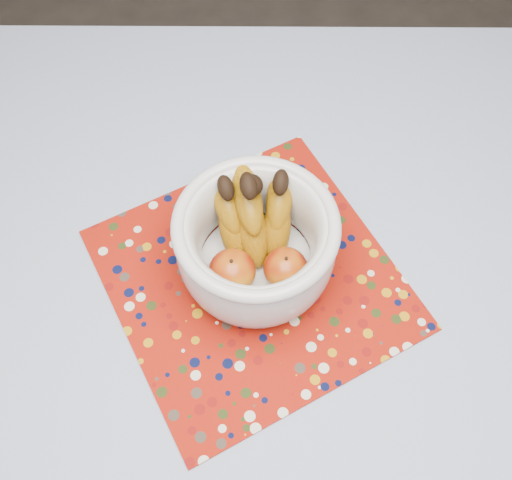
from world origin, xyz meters
TOP-DOWN VIEW (x-y plane):
  - table at (0.00, 0.00)m, footprint 1.20×1.20m
  - tablecloth at (0.00, 0.00)m, footprint 1.32×1.32m
  - placemat at (-0.02, 0.09)m, footprint 0.57×0.57m
  - fruit_bowl at (-0.02, 0.12)m, footprint 0.24×0.25m

SIDE VIEW (x-z plane):
  - table at x=0.00m, z-range 0.30..1.05m
  - tablecloth at x=0.00m, z-range 0.75..0.76m
  - placemat at x=-0.02m, z-range 0.76..0.76m
  - fruit_bowl at x=-0.02m, z-range 0.76..0.93m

